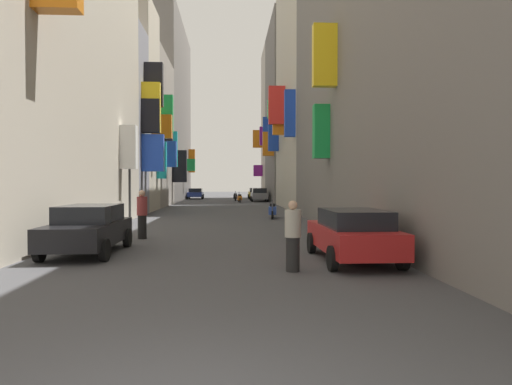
% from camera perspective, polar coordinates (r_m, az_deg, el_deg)
% --- Properties ---
extents(ground_plane, '(140.00, 140.00, 0.00)m').
position_cam_1_polar(ground_plane, '(33.68, -4.28, -2.29)').
color(ground_plane, '#424244').
extents(building_left_mid_a, '(7.37, 3.40, 12.09)m').
position_cam_1_polar(building_left_mid_a, '(30.74, -19.50, 8.60)').
color(building_left_mid_a, gray).
rests_on(building_left_mid_a, ground).
extents(building_left_mid_b, '(7.40, 4.85, 15.14)m').
position_cam_1_polar(building_left_mid_b, '(34.92, -17.69, 10.21)').
color(building_left_mid_b, '#BCB29E').
rests_on(building_left_mid_b, ground).
extents(building_left_mid_c, '(7.37, 8.94, 13.34)m').
position_cam_1_polar(building_left_mid_c, '(41.46, -15.32, 7.54)').
color(building_left_mid_c, gray).
rests_on(building_left_mid_c, ground).
extents(building_left_far, '(7.38, 18.82, 20.99)m').
position_cam_1_polar(building_left_far, '(55.51, -12.35, 9.94)').
color(building_left_far, slate).
rests_on(building_left_far, ground).
extents(building_right_near, '(7.00, 26.06, 17.23)m').
position_cam_1_polar(building_right_near, '(19.37, 20.92, 20.90)').
color(building_right_near, slate).
rests_on(building_right_near, ground).
extents(building_right_mid_a, '(7.33, 13.17, 21.53)m').
position_cam_1_polar(building_right_mid_a, '(38.01, 8.29, 14.43)').
color(building_right_mid_a, '#BCB29E').
rests_on(building_right_mid_a, ground).
extents(building_right_mid_c, '(7.13, 11.93, 19.95)m').
position_cam_1_polar(building_right_mid_c, '(51.45, 5.09, 10.06)').
color(building_right_mid_c, slate).
rests_on(building_right_mid_c, ground).
extents(building_right_far, '(7.37, 7.35, 19.91)m').
position_cam_1_polar(building_right_far, '(60.91, 3.74, 8.66)').
color(building_right_far, '#B2A899').
rests_on(building_right_far, ground).
extents(parked_car_red, '(1.86, 4.10, 1.37)m').
position_cam_1_polar(parked_car_red, '(12.11, 12.25, -5.15)').
color(parked_car_red, '#B21E1E').
rests_on(parked_car_red, ground).
extents(parked_car_black, '(1.86, 3.97, 1.41)m').
position_cam_1_polar(parked_car_black, '(13.97, -20.66, -4.29)').
color(parked_car_black, black).
rests_on(parked_car_black, ground).
extents(parked_car_grey, '(1.90, 4.48, 1.47)m').
position_cam_1_polar(parked_car_grey, '(49.97, 0.40, -0.25)').
color(parked_car_grey, slate).
rests_on(parked_car_grey, ground).
extents(parked_car_yellow, '(1.91, 4.49, 1.42)m').
position_cam_1_polar(parked_car_yellow, '(57.28, -0.05, -0.08)').
color(parked_car_yellow, gold).
rests_on(parked_car_yellow, ground).
extents(parked_car_blue, '(2.01, 3.92, 1.37)m').
position_cam_1_polar(parked_car_blue, '(57.81, -7.75, -0.10)').
color(parked_car_blue, navy).
rests_on(parked_car_blue, ground).
extents(scooter_blue, '(0.57, 1.90, 1.13)m').
position_cam_1_polar(scooter_blue, '(26.00, 2.14, -2.31)').
color(scooter_blue, '#2D4CAD').
rests_on(scooter_blue, ground).
extents(scooter_black, '(0.46, 1.95, 1.13)m').
position_cam_1_polar(scooter_black, '(51.76, -2.66, -0.54)').
color(scooter_black, black).
rests_on(scooter_black, ground).
extents(scooter_orange, '(0.52, 1.98, 1.13)m').
position_cam_1_polar(scooter_orange, '(47.60, -2.12, -0.70)').
color(scooter_orange, orange).
rests_on(scooter_orange, ground).
extents(pedestrian_crossing, '(0.53, 0.53, 1.80)m').
position_cam_1_polar(pedestrian_crossing, '(17.02, -14.37, -2.74)').
color(pedestrian_crossing, black).
rests_on(pedestrian_crossing, ground).
extents(pedestrian_near_left, '(0.47, 0.47, 1.66)m').
position_cam_1_polar(pedestrian_near_left, '(10.49, 4.73, -5.59)').
color(pedestrian_near_left, black).
rests_on(pedestrian_near_left, ground).
extents(traffic_light_near_corner, '(0.26, 0.34, 4.51)m').
position_cam_1_polar(traffic_light_near_corner, '(23.72, -15.89, 3.56)').
color(traffic_light_near_corner, '#2D2D2D').
rests_on(traffic_light_near_corner, ground).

